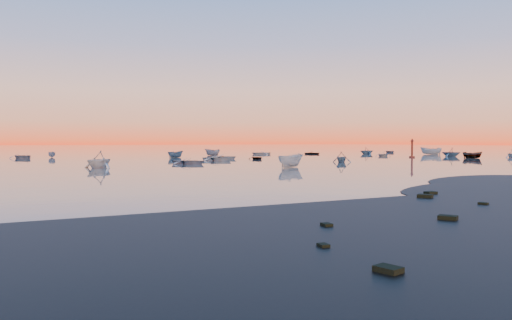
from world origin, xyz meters
TOP-DOWN VIEW (x-y plane):
  - ground at (0.00, 100.00)m, footprint 600.00×600.00m
  - mud_lobes at (0.00, -1.00)m, footprint 140.00×6.00m
  - moored_fleet at (0.00, 53.00)m, footprint 124.00×58.00m
  - boat_near_left at (-7.83, 37.09)m, footprint 4.11×4.12m
  - boat_near_center at (-1.00, 24.00)m, footprint 3.48×4.54m
  - boat_near_right at (46.14, 43.42)m, footprint 3.92×2.68m
  - channel_marker at (35.69, 42.83)m, footprint 0.97×0.97m

SIDE VIEW (x-z plane):
  - ground at x=0.00m, z-range 0.00..0.00m
  - moored_fleet at x=0.00m, z-range -0.60..0.60m
  - boat_near_left at x=-7.83m, z-range -0.51..0.51m
  - boat_near_center at x=-1.00m, z-range -0.73..0.73m
  - boat_near_right at x=46.14m, z-range -0.63..0.63m
  - mud_lobes at x=0.00m, z-range -0.03..0.05m
  - channel_marker at x=35.69m, z-range -0.36..3.10m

